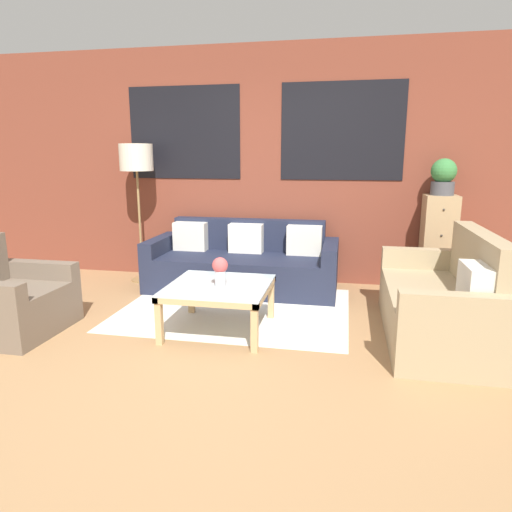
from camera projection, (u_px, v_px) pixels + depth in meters
name	position (u px, v px, depth m)	size (l,w,h in m)	color
ground_plane	(202.00, 360.00, 3.49)	(16.00, 16.00, 0.00)	#9E754C
wall_back_brick	(261.00, 166.00, 5.53)	(8.40, 0.09, 2.80)	brown
rug	(235.00, 308.00, 4.66)	(2.27, 1.78, 0.00)	silver
couch_dark	(243.00, 265.00, 5.33)	(2.16, 0.88, 0.78)	#1E2338
settee_vintage	(442.00, 303.00, 3.85)	(0.80, 1.69, 0.92)	tan
armchair_corner	(9.00, 302.00, 4.00)	(0.80, 0.86, 0.84)	#6B5B4C
coffee_table	(219.00, 291.00, 4.01)	(0.88, 0.88, 0.42)	silver
floor_lamp	(136.00, 163.00, 5.41)	(0.39, 0.39, 1.67)	olive
drawer_cabinet	(437.00, 245.00, 5.08)	(0.35, 0.37, 1.11)	tan
potted_plant	(443.00, 176.00, 4.91)	(0.27, 0.27, 0.39)	#47474C
flower_vase	(220.00, 269.00, 3.92)	(0.14, 0.14, 0.26)	silver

